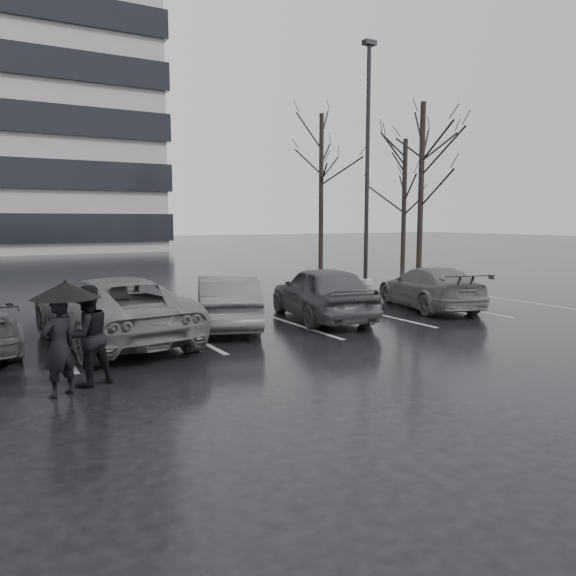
% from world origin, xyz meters
% --- Properties ---
extents(ground, '(160.00, 160.00, 0.00)m').
position_xyz_m(ground, '(0.00, 0.00, 0.00)').
color(ground, black).
rests_on(ground, ground).
extents(car_main, '(2.48, 4.49, 1.45)m').
position_xyz_m(car_main, '(1.59, 2.42, 0.72)').
color(car_main, black).
rests_on(car_main, ground).
extents(car_west_a, '(2.60, 4.16, 1.29)m').
position_xyz_m(car_west_a, '(-1.05, 2.62, 0.65)').
color(car_west_a, '#2C2C2F').
rests_on(car_west_a, ground).
extents(car_west_b, '(2.89, 5.36, 1.43)m').
position_xyz_m(car_west_b, '(-3.88, 2.28, 0.71)').
color(car_west_b, '#444446').
rests_on(car_west_b, ground).
extents(car_east, '(2.80, 4.60, 1.25)m').
position_xyz_m(car_east, '(5.39, 2.39, 0.62)').
color(car_east, '#444446').
rests_on(car_east, ground).
extents(pedestrian_left, '(0.66, 0.58, 1.51)m').
position_xyz_m(pedestrian_left, '(-5.40, -1.15, 0.75)').
color(pedestrian_left, black).
rests_on(pedestrian_left, ground).
extents(pedestrian_right, '(0.93, 0.82, 1.61)m').
position_xyz_m(pedestrian_right, '(-4.93, -0.78, 0.81)').
color(pedestrian_right, black).
rests_on(pedestrian_right, ground).
extents(umbrella, '(1.02, 1.02, 1.73)m').
position_xyz_m(umbrella, '(-5.25, -0.96, 1.58)').
color(umbrella, black).
rests_on(umbrella, ground).
extents(lamp_post, '(0.53, 0.53, 9.62)m').
position_xyz_m(lamp_post, '(7.64, 8.42, 4.40)').
color(lamp_post, '#969698').
rests_on(lamp_post, ground).
extents(stall_stripes, '(19.72, 5.00, 0.00)m').
position_xyz_m(stall_stripes, '(-0.80, 2.50, 0.00)').
color(stall_stripes, '#959597').
rests_on(stall_stripes, ground).
extents(tree_east, '(0.26, 0.26, 8.00)m').
position_xyz_m(tree_east, '(12.00, 10.00, 4.00)').
color(tree_east, black).
rests_on(tree_east, ground).
extents(tree_ne, '(0.26, 0.26, 7.00)m').
position_xyz_m(tree_ne, '(14.50, 14.00, 3.50)').
color(tree_ne, black).
rests_on(tree_ne, ground).
extents(tree_north, '(0.26, 0.26, 8.50)m').
position_xyz_m(tree_north, '(11.00, 17.00, 4.25)').
color(tree_north, black).
rests_on(tree_north, ground).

